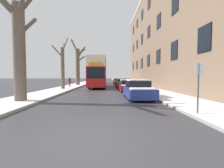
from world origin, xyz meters
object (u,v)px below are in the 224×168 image
at_px(parked_car_1, 128,86).
at_px(double_decker_bus, 98,72).
at_px(parked_car_2, 122,84).
at_px(oncoming_van, 99,78).
at_px(parked_car_4, 117,81).
at_px(street_sign_post, 198,86).
at_px(bare_tree_left_2, 78,65).
at_px(bare_tree_left_0, 18,45).
at_px(parked_car_3, 119,82).
at_px(pedestrian_left_sidewalk, 70,82).
at_px(bare_tree_left_1, 63,66).
at_px(parked_car_0, 138,90).

bearing_deg(parked_car_1, double_decker_bus, 117.54).
xyz_separation_m(parked_car_2, oncoming_van, (-4.45, 15.23, 0.62)).
distance_m(parked_car_4, street_sign_post, 29.32).
xyz_separation_m(bare_tree_left_2, street_sign_post, (9.33, -23.06, -2.69)).
bearing_deg(street_sign_post, bare_tree_left_2, 112.04).
xyz_separation_m(bare_tree_left_2, parked_car_2, (7.96, -6.25, -3.33)).
height_order(bare_tree_left_0, street_sign_post, bare_tree_left_0).
bearing_deg(parked_car_3, parked_car_1, -90.00).
distance_m(bare_tree_left_0, double_decker_bus, 15.33).
distance_m(pedestrian_left_sidewalk, street_sign_post, 20.07).
xyz_separation_m(parked_car_2, parked_car_3, (-0.00, 6.42, -0.02)).
height_order(double_decker_bus, oncoming_van, double_decker_bus).
relative_size(oncoming_van, street_sign_post, 2.38).
bearing_deg(bare_tree_left_1, parked_car_4, 62.83).
bearing_deg(parked_car_2, parked_car_3, 90.00).
xyz_separation_m(bare_tree_left_0, parked_car_2, (8.00, 13.11, -3.05)).
xyz_separation_m(parked_car_1, parked_car_4, (-0.00, 18.15, -0.03)).
height_order(parked_car_3, oncoming_van, oncoming_van).
height_order(bare_tree_left_2, street_sign_post, bare_tree_left_2).
bearing_deg(parked_car_3, pedestrian_left_sidewalk, -145.69).
bearing_deg(street_sign_post, bare_tree_left_1, 125.03).
distance_m(bare_tree_left_1, street_sign_post, 16.60).
xyz_separation_m(double_decker_bus, parked_car_2, (3.78, -1.57, -1.85)).
xyz_separation_m(parked_car_4, pedestrian_left_sidewalk, (-8.22, -11.66, 0.31)).
relative_size(double_decker_bus, parked_car_4, 2.83).
height_order(bare_tree_left_2, parked_car_3, bare_tree_left_2).
bearing_deg(bare_tree_left_0, street_sign_post, -21.50).
xyz_separation_m(oncoming_van, pedestrian_left_sidewalk, (-3.77, -14.42, -0.36)).
bearing_deg(double_decker_bus, parked_car_3, 52.06).
bearing_deg(parked_car_2, parked_car_1, -90.00).
height_order(parked_car_1, pedestrian_left_sidewalk, pedestrian_left_sidewalk).
height_order(bare_tree_left_0, parked_car_1, bare_tree_left_0).
relative_size(bare_tree_left_0, parked_car_3, 1.75).
bearing_deg(street_sign_post, parked_car_3, 93.39).
height_order(bare_tree_left_1, parked_car_1, bare_tree_left_1).
bearing_deg(parked_car_3, double_decker_bus, -127.94).
bearing_deg(parked_car_3, bare_tree_left_1, -129.79).
distance_m(bare_tree_left_1, oncoming_van, 18.96).
relative_size(parked_car_2, street_sign_post, 1.90).
bearing_deg(bare_tree_left_0, parked_car_2, 58.60).
height_order(bare_tree_left_0, parked_car_0, bare_tree_left_0).
xyz_separation_m(parked_car_4, oncoming_van, (-4.45, 2.75, 0.67)).
xyz_separation_m(bare_tree_left_0, parked_car_0, (8.00, 1.74, -3.02)).
distance_m(bare_tree_left_1, parked_car_0, 11.68).
height_order(double_decker_bus, parked_car_4, double_decker_bus).
xyz_separation_m(oncoming_van, street_sign_post, (5.83, -32.03, 0.02)).
bearing_deg(bare_tree_left_0, double_decker_bus, 73.96).
relative_size(bare_tree_left_0, double_decker_bus, 0.66).
relative_size(bare_tree_left_1, oncoming_van, 1.33).
relative_size(parked_car_1, parked_car_4, 1.08).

